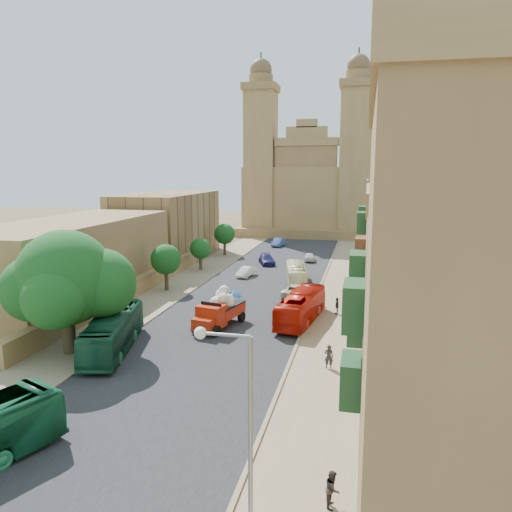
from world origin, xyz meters
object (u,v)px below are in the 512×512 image
at_px(ficus_tree, 67,281).
at_px(pedestrian_b, 333,489).
at_px(car_white_b, 309,257).
at_px(streetlamp, 237,411).
at_px(car_blue_a, 235,297).
at_px(olive_pickup, 306,300).
at_px(bus_red_east, 301,307).
at_px(street_tree_b, 166,260).
at_px(street_tree_d, 225,234).
at_px(pedestrian_a, 329,357).
at_px(street_tree_c, 200,249).
at_px(bus_cream_east, 296,274).
at_px(car_cream, 296,290).
at_px(car_dkblue, 267,260).
at_px(church, 309,189).
at_px(bus_green_north, 113,332).
at_px(pedestrian_c, 337,306).
at_px(red_truck, 219,310).
at_px(car_blue_b, 278,242).
at_px(street_tree_a, 114,289).
at_px(car_white_a, 246,272).

bearing_deg(ficus_tree, pedestrian_b, -33.00).
xyz_separation_m(ficus_tree, car_white_b, (13.28, 41.70, -4.88)).
distance_m(streetlamp, car_blue_a, 34.00).
relative_size(olive_pickup, bus_red_east, 0.42).
xyz_separation_m(street_tree_b, street_tree_d, (-0.00, 24.00, -0.14)).
bearing_deg(bus_red_east, streetlamp, 100.30).
bearing_deg(bus_red_east, street_tree_d, -55.37).
height_order(car_blue_a, pedestrian_a, pedestrian_a).
bearing_deg(olive_pickup, street_tree_c, 135.65).
xyz_separation_m(streetlamp, olive_pickup, (-1.36, 32.00, -4.38)).
relative_size(street_tree_d, bus_cream_east, 0.58).
bearing_deg(car_cream, ficus_tree, 64.65).
bearing_deg(street_tree_b, car_dkblue, 65.59).
bearing_deg(pedestrian_a, car_blue_a, -53.83).
bearing_deg(church, pedestrian_a, -82.42).
xyz_separation_m(bus_cream_east, car_blue_a, (-5.00, -9.88, -0.65)).
bearing_deg(street_tree_c, street_tree_d, 90.00).
xyz_separation_m(car_dkblue, car_white_b, (5.77, 3.86, -0.05)).
height_order(bus_green_north, car_dkblue, bus_green_north).
bearing_deg(car_white_b, car_dkblue, 26.83).
relative_size(car_white_b, pedestrian_c, 2.32).
distance_m(ficus_tree, red_truck, 12.98).
relative_size(olive_pickup, pedestrian_c, 2.56).
distance_m(ficus_tree, car_cream, 25.36).
distance_m(red_truck, car_blue_a, 8.31).
bearing_deg(pedestrian_b, street_tree_c, 26.87).
bearing_deg(red_truck, pedestrian_a, -35.43).
bearing_deg(car_blue_b, bus_red_east, -70.78).
bearing_deg(bus_red_east, street_tree_a, 19.56).
bearing_deg(car_white_a, olive_pickup, -43.49).
relative_size(street_tree_b, bus_red_east, 0.54).
bearing_deg(bus_green_north, car_white_a, 68.72).
relative_size(ficus_tree, car_white_b, 2.48).
distance_m(streetlamp, car_blue_b, 72.11).
xyz_separation_m(street_tree_b, car_white_a, (7.12, 9.03, -2.94)).
xyz_separation_m(car_cream, car_blue_b, (-8.06, 34.71, 0.05)).
bearing_deg(church, car_blue_a, -90.99).
bearing_deg(car_cream, streetlamp, 104.11).
bearing_deg(car_cream, bus_cream_east, -72.59).
bearing_deg(street_tree_d, car_cream, -57.84).
height_order(street_tree_d, bus_red_east, street_tree_d).
bearing_deg(street_tree_d, church, 71.91).
bearing_deg(bus_cream_east, red_truck, 66.15).
height_order(bus_green_north, car_white_a, bus_green_north).
height_order(street_tree_d, pedestrian_a, street_tree_d).
xyz_separation_m(streetlamp, car_blue_b, (-10.95, 71.13, -4.48)).
height_order(ficus_tree, street_tree_c, ficus_tree).
height_order(bus_green_north, bus_cream_east, bus_green_north).
xyz_separation_m(ficus_tree, pedestrian_c, (18.96, 14.56, -4.71)).
bearing_deg(ficus_tree, church, 82.81).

